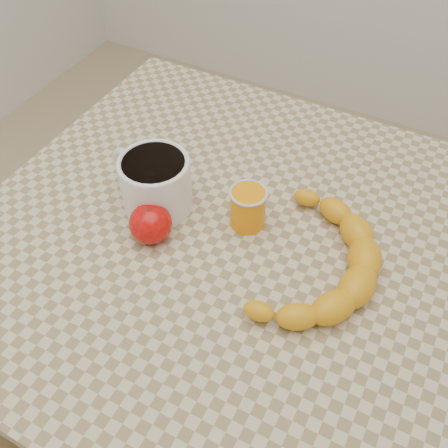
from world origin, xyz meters
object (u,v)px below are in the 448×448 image
at_px(table, 224,265).
at_px(banana, 315,260).
at_px(orange_juice_glass, 248,207).
at_px(apple, 151,223).
at_px(coffee_mug, 154,181).

bearing_deg(table, banana, -1.92).
height_order(table, orange_juice_glass, orange_juice_glass).
distance_m(apple, banana, 0.26).
distance_m(table, orange_juice_glass, 0.13).
relative_size(coffee_mug, apple, 2.50).
height_order(table, apple, apple).
bearing_deg(orange_juice_glass, table, -123.32).
bearing_deg(banana, apple, -162.73).
bearing_deg(banana, orange_juice_glass, 167.28).
xyz_separation_m(table, coffee_mug, (-0.13, 0.00, 0.14)).
distance_m(coffee_mug, banana, 0.28).
relative_size(orange_juice_glass, apple, 1.04).
relative_size(table, apple, 11.75).
xyz_separation_m(orange_juice_glass, apple, (-0.12, -0.10, -0.01)).
xyz_separation_m(apple, banana, (0.25, 0.06, -0.01)).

